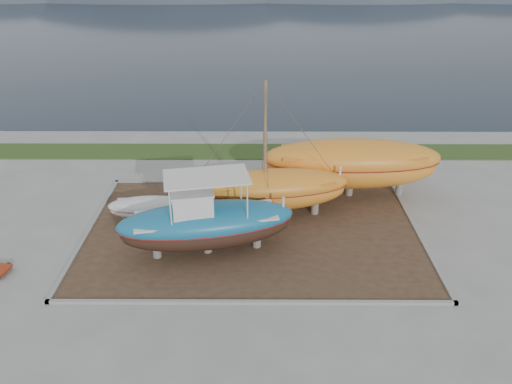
# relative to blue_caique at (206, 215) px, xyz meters

# --- Properties ---
(ground) EXTENTS (140.00, 140.00, 0.00)m
(ground) POSITION_rel_blue_caique_xyz_m (2.30, -1.97, -2.21)
(ground) COLOR gray
(ground) RESTS_ON ground
(dirt_patch) EXTENTS (18.00, 12.00, 0.06)m
(dirt_patch) POSITION_rel_blue_caique_xyz_m (2.30, 2.03, -2.18)
(dirt_patch) COLOR #422D1E
(dirt_patch) RESTS_ON ground
(curb_frame) EXTENTS (18.60, 12.60, 0.15)m
(curb_frame) POSITION_rel_blue_caique_xyz_m (2.30, 2.03, -2.13)
(curb_frame) COLOR gray
(curb_frame) RESTS_ON ground
(grass_strip) EXTENTS (44.00, 3.00, 0.08)m
(grass_strip) POSITION_rel_blue_caique_xyz_m (2.30, 13.53, -2.17)
(grass_strip) COLOR #284219
(grass_strip) RESTS_ON ground
(sea) EXTENTS (260.00, 100.00, 0.04)m
(sea) POSITION_rel_blue_caique_xyz_m (2.30, 68.03, -2.21)
(sea) COLOR #17202E
(sea) RESTS_ON ground
(blue_caique) EXTENTS (9.30, 4.45, 4.30)m
(blue_caique) POSITION_rel_blue_caique_xyz_m (0.00, 0.00, 0.00)
(blue_caique) COLOR #186995
(blue_caique) RESTS_ON dirt_patch
(white_dinghy) EXTENTS (4.60, 2.02, 1.35)m
(white_dinghy) POSITION_rel_blue_caique_xyz_m (-3.66, 3.20, -1.47)
(white_dinghy) COLOR silver
(white_dinghy) RESTS_ON dirt_patch
(orange_sailboat) EXTENTS (9.05, 3.75, 8.00)m
(orange_sailboat) POSITION_rel_blue_caique_xyz_m (3.42, 3.69, 1.85)
(orange_sailboat) COLOR orange
(orange_sailboat) RESTS_ON dirt_patch
(orange_bare_hull) EXTENTS (10.85, 3.30, 3.55)m
(orange_bare_hull) POSITION_rel_blue_caique_xyz_m (8.33, 6.40, -0.37)
(orange_bare_hull) COLOR orange
(orange_bare_hull) RESTS_ON dirt_patch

